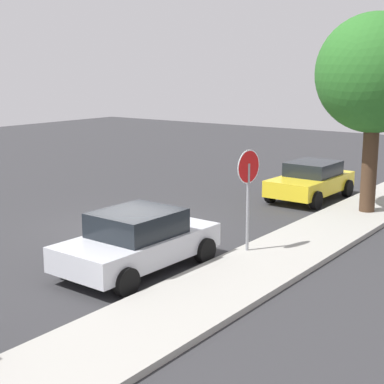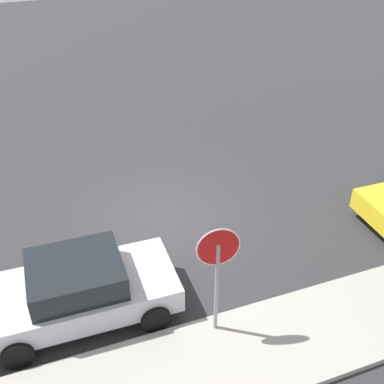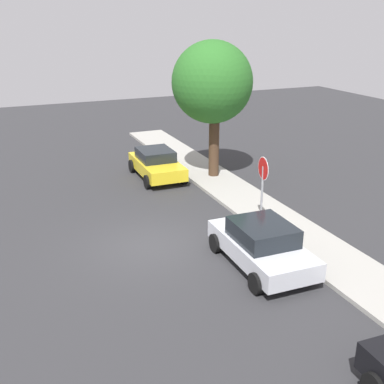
% 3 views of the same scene
% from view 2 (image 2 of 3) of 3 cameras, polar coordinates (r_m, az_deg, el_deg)
% --- Properties ---
extents(ground_plane, '(60.00, 60.00, 0.00)m').
position_cam_2_polar(ground_plane, '(13.65, -3.34, -2.87)').
color(ground_plane, '#2D2D30').
extents(sidewalk_curb, '(32.00, 2.23, 0.14)m').
position_cam_2_polar(sidewalk_curb, '(10.18, 5.93, -18.70)').
color(sidewalk_curb, '#9E9B93').
rests_on(sidewalk_curb, ground_plane).
extents(stop_sign, '(0.85, 0.12, 2.75)m').
position_cam_2_polar(stop_sign, '(9.24, 3.05, -8.49)').
color(stop_sign, gray).
rests_on(stop_sign, ground_plane).
extents(parked_car_silver, '(4.13, 2.18, 1.46)m').
position_cam_2_polar(parked_car_silver, '(10.68, -13.21, -11.12)').
color(parked_car_silver, silver).
rests_on(parked_car_silver, ground_plane).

